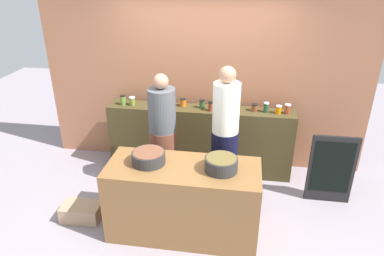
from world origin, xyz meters
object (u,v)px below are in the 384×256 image
(preserve_jar_1, at_px, (132,101))
(cook_with_tongs, at_px, (163,141))
(preserve_jar_5, at_px, (228,106))
(preserve_jar_6, at_px, (255,107))
(preserve_jar_4, at_px, (211,106))
(cooking_pot_left, at_px, (149,157))
(cooking_pot_center, at_px, (221,164))
(preserve_jar_8, at_px, (279,110))
(chalkboard_sign, at_px, (331,169))
(preserve_jar_2, at_px, (183,102))
(preserve_jar_0, at_px, (123,100))
(preserve_jar_9, at_px, (288,109))
(bread_crate, at_px, (82,212))
(cook_in_cap, at_px, (225,144))
(preserve_jar_7, at_px, (266,107))
(preserve_jar_3, at_px, (202,104))

(preserve_jar_1, distance_m, cook_with_tongs, 0.88)
(preserve_jar_5, xyz_separation_m, preserve_jar_6, (0.37, 0.02, -0.01))
(preserve_jar_4, xyz_separation_m, cooking_pot_left, (-0.56, -1.30, -0.13))
(preserve_jar_5, height_order, cooking_pot_center, preserve_jar_5)
(preserve_jar_6, distance_m, cooking_pot_center, 1.47)
(preserve_jar_8, bearing_deg, preserve_jar_1, -179.80)
(preserve_jar_5, distance_m, cooking_pot_center, 1.41)
(preserve_jar_8, distance_m, cook_with_tongs, 1.64)
(preserve_jar_6, height_order, chalkboard_sign, preserve_jar_6)
(preserve_jar_2, bearing_deg, preserve_jar_0, -175.02)
(preserve_jar_6, xyz_separation_m, preserve_jar_9, (0.45, -0.03, 0.02))
(bread_crate, bearing_deg, cook_in_cap, 21.61)
(preserve_jar_1, relative_size, cooking_pot_center, 0.35)
(preserve_jar_2, xyz_separation_m, cooking_pot_left, (-0.14, -1.41, -0.12))
(preserve_jar_4, relative_size, bread_crate, 0.29)
(preserve_jar_0, xyz_separation_m, preserve_jar_9, (2.34, 0.02, -0.00))
(preserve_jar_9, relative_size, cooking_pot_left, 0.37)
(preserve_jar_7, relative_size, preserve_jar_9, 1.02)
(preserve_jar_7, xyz_separation_m, cook_with_tongs, (-1.33, -0.62, -0.32))
(cooking_pot_left, xyz_separation_m, bread_crate, (-0.89, -0.02, -0.85))
(preserve_jar_2, height_order, preserve_jar_5, preserve_jar_5)
(preserve_jar_4, distance_m, cook_in_cap, 0.73)
(cooking_pot_left, distance_m, cook_with_tongs, 0.78)
(preserve_jar_6, relative_size, preserve_jar_7, 0.73)
(preserve_jar_8, height_order, cooking_pot_center, preserve_jar_8)
(preserve_jar_5, height_order, preserve_jar_7, preserve_jar_7)
(preserve_jar_9, xyz_separation_m, bread_crate, (-2.50, -1.38, -0.98))
(preserve_jar_6, relative_size, chalkboard_sign, 0.11)
(preserve_jar_4, relative_size, preserve_jar_5, 1.13)
(preserve_jar_2, distance_m, cooking_pot_center, 1.60)
(preserve_jar_9, bearing_deg, preserve_jar_6, 176.19)
(preserve_jar_2, bearing_deg, preserve_jar_8, -2.79)
(preserve_jar_4, bearing_deg, preserve_jar_8, 3.02)
(preserve_jar_7, bearing_deg, cook_with_tongs, -155.17)
(preserve_jar_9, distance_m, cooking_pot_center, 1.61)
(preserve_jar_3, height_order, preserve_jar_6, preserve_jar_3)
(preserve_jar_0, distance_m, cook_with_tongs, 0.98)
(preserve_jar_5, bearing_deg, preserve_jar_9, -0.86)
(preserve_jar_5, relative_size, chalkboard_sign, 0.13)
(preserve_jar_2, xyz_separation_m, bread_crate, (-1.03, -1.43, -0.97))
(preserve_jar_7, bearing_deg, preserve_jar_4, -174.56)
(preserve_jar_4, xyz_separation_m, cook_with_tongs, (-0.57, -0.54, -0.32))
(preserve_jar_8, bearing_deg, bread_crate, -150.15)
(preserve_jar_1, xyz_separation_m, cook_with_tongs, (0.58, -0.59, -0.31))
(preserve_jar_1, relative_size, preserve_jar_3, 1.02)
(preserve_jar_1, relative_size, preserve_jar_9, 0.92)
(preserve_jar_4, distance_m, preserve_jar_6, 0.61)
(chalkboard_sign, bearing_deg, preserve_jar_9, 137.54)
(preserve_jar_6, xyz_separation_m, preserve_jar_7, (0.16, -0.02, 0.02))
(cooking_pot_left, relative_size, bread_crate, 0.78)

